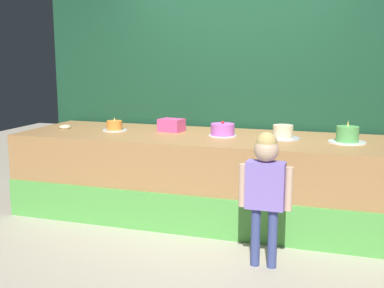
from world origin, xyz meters
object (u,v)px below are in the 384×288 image
at_px(donut, 65,127).
at_px(cake_right, 347,135).
at_px(pink_box, 171,125).
at_px(cake_center, 283,133).
at_px(cake_far_left, 115,126).
at_px(cake_left, 223,130).
at_px(child_figure, 265,181).

distance_m(donut, cake_right, 2.93).
xyz_separation_m(pink_box, cake_center, (1.17, -0.10, -0.01)).
bearing_deg(cake_far_left, cake_left, 0.87).
bearing_deg(cake_far_left, pink_box, 14.21).
distance_m(cake_far_left, cake_center, 1.76).
height_order(donut, cake_far_left, cake_far_left).
relative_size(child_figure, cake_right, 3.10).
xyz_separation_m(cake_left, cake_center, (0.59, 0.03, -0.00)).
bearing_deg(cake_right, pink_box, 175.46).
bearing_deg(cake_center, child_figure, -89.23).
xyz_separation_m(pink_box, cake_left, (0.59, -0.13, -0.01)).
xyz_separation_m(donut, cake_far_left, (0.59, 0.03, 0.03)).
bearing_deg(cake_right, donut, -179.31).
xyz_separation_m(cake_far_left, cake_right, (2.35, 0.01, 0.02)).
relative_size(cake_far_left, cake_right, 0.78).
height_order(child_figure, cake_left, child_figure).
bearing_deg(cake_far_left, cake_center, 1.50).
xyz_separation_m(child_figure, cake_right, (0.57, 1.03, 0.22)).
relative_size(donut, cake_left, 0.44).
distance_m(pink_box, donut, 1.19).
bearing_deg(donut, pink_box, 8.48).
bearing_deg(cake_right, child_figure, -118.96).
relative_size(child_figure, pink_box, 4.36).
bearing_deg(donut, child_figure, -22.93).
height_order(donut, cake_center, cake_center).
height_order(pink_box, cake_right, cake_right).
bearing_deg(cake_center, pink_box, 175.01).
height_order(pink_box, cake_center, same).
bearing_deg(cake_center, cake_right, -3.63).
relative_size(cake_left, cake_center, 0.84).
bearing_deg(cake_left, pink_box, 167.44).
relative_size(child_figure, cake_far_left, 3.97).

